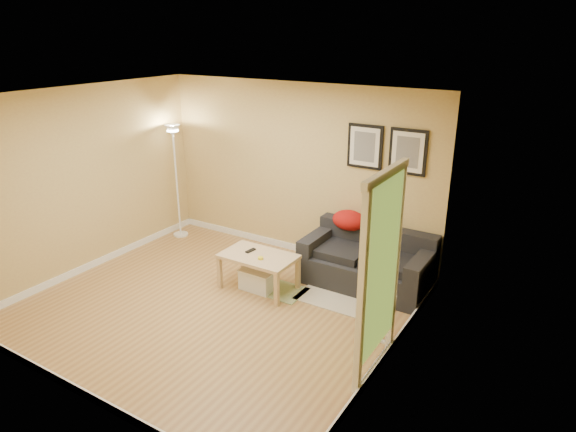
# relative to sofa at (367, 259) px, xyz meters

# --- Properties ---
(floor) EXTENTS (4.50, 4.50, 0.00)m
(floor) POSITION_rel_sofa_xyz_m (-1.38, -1.53, -0.38)
(floor) COLOR #A98148
(floor) RESTS_ON ground
(ceiling) EXTENTS (4.50, 4.50, 0.00)m
(ceiling) POSITION_rel_sofa_xyz_m (-1.38, -1.53, 2.23)
(ceiling) COLOR white
(ceiling) RESTS_ON wall_back
(wall_back) EXTENTS (4.50, 0.00, 4.50)m
(wall_back) POSITION_rel_sofa_xyz_m (-1.38, 0.47, 0.92)
(wall_back) COLOR tan
(wall_back) RESTS_ON ground
(wall_front) EXTENTS (4.50, 0.00, 4.50)m
(wall_front) POSITION_rel_sofa_xyz_m (-1.38, -3.53, 0.92)
(wall_front) COLOR tan
(wall_front) RESTS_ON ground
(wall_left) EXTENTS (0.00, 4.00, 4.00)m
(wall_left) POSITION_rel_sofa_xyz_m (-3.63, -1.53, 0.92)
(wall_left) COLOR tan
(wall_left) RESTS_ON ground
(wall_right) EXTENTS (0.00, 4.00, 4.00)m
(wall_right) POSITION_rel_sofa_xyz_m (0.87, -1.53, 0.92)
(wall_right) COLOR tan
(wall_right) RESTS_ON ground
(baseboard_back) EXTENTS (4.50, 0.02, 0.10)m
(baseboard_back) POSITION_rel_sofa_xyz_m (-1.38, 0.46, -0.33)
(baseboard_back) COLOR white
(baseboard_back) RESTS_ON ground
(baseboard_front) EXTENTS (4.50, 0.02, 0.10)m
(baseboard_front) POSITION_rel_sofa_xyz_m (-1.38, -3.52, -0.33)
(baseboard_front) COLOR white
(baseboard_front) RESTS_ON ground
(baseboard_left) EXTENTS (0.02, 4.00, 0.10)m
(baseboard_left) POSITION_rel_sofa_xyz_m (-3.62, -1.53, -0.33)
(baseboard_left) COLOR white
(baseboard_left) RESTS_ON ground
(baseboard_right) EXTENTS (0.02, 4.00, 0.10)m
(baseboard_right) POSITION_rel_sofa_xyz_m (0.86, -1.53, -0.33)
(baseboard_right) COLOR white
(baseboard_right) RESTS_ON ground
(sofa) EXTENTS (1.70, 0.90, 0.75)m
(sofa) POSITION_rel_sofa_xyz_m (0.00, 0.00, 0.00)
(sofa) COLOR black
(sofa) RESTS_ON ground
(red_throw) EXTENTS (0.48, 0.36, 0.28)m
(red_throw) POSITION_rel_sofa_xyz_m (-0.41, 0.27, 0.40)
(red_throw) COLOR #AD1610
(red_throw) RESTS_ON sofa
(plaid_throw) EXTENTS (0.45, 0.32, 0.10)m
(plaid_throw) POSITION_rel_sofa_xyz_m (-0.02, 0.33, 0.41)
(plaid_throw) COLOR tan
(plaid_throw) RESTS_ON sofa
(framed_print_left) EXTENTS (0.50, 0.04, 0.60)m
(framed_print_left) POSITION_rel_sofa_xyz_m (-0.30, 0.45, 1.43)
(framed_print_left) COLOR black
(framed_print_left) RESTS_ON wall_back
(framed_print_right) EXTENTS (0.50, 0.04, 0.60)m
(framed_print_right) POSITION_rel_sofa_xyz_m (0.30, 0.45, 1.43)
(framed_print_right) COLOR black
(framed_print_right) RESTS_ON wall_back
(area_rug) EXTENTS (1.25, 0.85, 0.01)m
(area_rug) POSITION_rel_sofa_xyz_m (-0.02, -0.46, -0.37)
(area_rug) COLOR #BBAE94
(area_rug) RESTS_ON ground
(green_runner) EXTENTS (0.70, 0.50, 0.01)m
(green_runner) POSITION_rel_sofa_xyz_m (-0.92, -0.77, -0.37)
(green_runner) COLOR #668C4C
(green_runner) RESTS_ON ground
(coffee_table) EXTENTS (1.04, 0.70, 0.49)m
(coffee_table) POSITION_rel_sofa_xyz_m (-1.18, -0.86, -0.13)
(coffee_table) COLOR tan
(coffee_table) RESTS_ON ground
(remote_control) EXTENTS (0.07, 0.17, 0.02)m
(remote_control) POSITION_rel_sofa_xyz_m (-1.33, -0.82, 0.13)
(remote_control) COLOR black
(remote_control) RESTS_ON coffee_table
(tape_roll) EXTENTS (0.07, 0.07, 0.03)m
(tape_roll) POSITION_rel_sofa_xyz_m (-1.08, -0.96, 0.13)
(tape_roll) COLOR yellow
(tape_roll) RESTS_ON coffee_table
(storage_bin) EXTENTS (0.47, 0.34, 0.29)m
(storage_bin) POSITION_rel_sofa_xyz_m (-1.17, -0.87, -0.23)
(storage_bin) COLOR white
(storage_bin) RESTS_ON ground
(side_table) EXTENTS (0.39, 0.39, 0.59)m
(side_table) POSITION_rel_sofa_xyz_m (0.64, -1.18, -0.08)
(side_table) COLOR white
(side_table) RESTS_ON ground
(book_stack) EXTENTS (0.21, 0.26, 0.07)m
(book_stack) POSITION_rel_sofa_xyz_m (0.64, -1.19, 0.25)
(book_stack) COLOR teal
(book_stack) RESTS_ON side_table
(floor_lamp) EXTENTS (0.24, 0.24, 1.89)m
(floor_lamp) POSITION_rel_sofa_xyz_m (-3.38, -0.02, 0.52)
(floor_lamp) COLOR white
(floor_lamp) RESTS_ON ground
(doorway) EXTENTS (0.12, 1.01, 2.13)m
(doorway) POSITION_rel_sofa_xyz_m (0.82, -1.68, 0.65)
(doorway) COLOR white
(doorway) RESTS_ON ground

